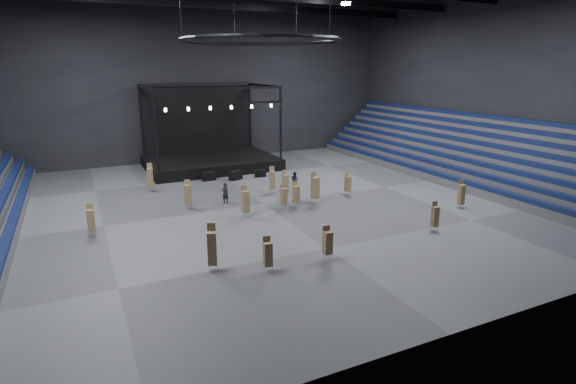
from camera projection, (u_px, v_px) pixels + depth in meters
name	position (u px, v px, depth m)	size (l,w,h in m)	color
floor	(264.00, 204.00, 37.53)	(50.00, 50.00, 0.00)	#535355
wall_back	(195.00, 85.00, 53.34)	(50.00, 0.20, 18.00)	black
wall_front	(474.00, 125.00, 16.86)	(50.00, 0.20, 18.00)	black
wall_right	(490.00, 88.00, 45.48)	(0.20, 42.00, 18.00)	black
bleachers_right	(467.00, 160.00, 46.59)	(7.20, 40.00, 6.40)	#4D4D50
stage	(209.00, 154.00, 51.25)	(14.00, 10.00, 9.20)	black
truss_ring	(261.00, 40.00, 34.02)	(12.30, 12.30, 5.15)	black
flight_case_left	(209.00, 176.00, 45.24)	(1.31, 0.65, 0.87)	black
flight_case_mid	(235.00, 175.00, 45.51)	(1.35, 0.67, 0.90)	black
flight_case_right	(260.00, 173.00, 46.71)	(1.10, 0.55, 0.73)	black
chair_stack_0	(315.00, 187.00, 37.35)	(0.64, 0.64, 2.73)	silver
chair_stack_1	(150.00, 177.00, 40.88)	(0.59, 0.59, 2.65)	silver
chair_stack_2	(272.00, 180.00, 40.48)	(0.56, 0.56, 2.46)	silver
chair_stack_3	(212.00, 247.00, 24.92)	(0.63, 0.63, 2.80)	silver
chair_stack_4	(284.00, 196.00, 35.93)	(0.48, 0.48, 2.07)	silver
chair_stack_5	(461.00, 194.00, 36.15)	(0.47, 0.47, 2.35)	silver
chair_stack_6	(285.00, 183.00, 39.27)	(0.52, 0.52, 2.40)	silver
chair_stack_7	(296.00, 194.00, 36.48)	(0.49, 0.49, 2.14)	silver
chair_stack_8	(348.00, 183.00, 39.84)	(0.50, 0.50, 2.07)	silver
chair_stack_9	(245.00, 201.00, 33.89)	(0.54, 0.54, 2.51)	silver
chair_stack_10	(435.00, 216.00, 31.14)	(0.47, 0.47, 2.13)	silver
chair_stack_11	(327.00, 242.00, 26.45)	(0.51, 0.51, 2.11)	silver
chair_stack_12	(187.00, 194.00, 35.97)	(0.62, 0.62, 2.39)	silver
chair_stack_13	(91.00, 220.00, 30.13)	(0.51, 0.51, 2.27)	silver
chair_stack_14	(268.00, 254.00, 24.89)	(0.50, 0.50, 2.08)	silver
man_center	(225.00, 193.00, 37.55)	(0.64, 0.42, 1.76)	black
crew_member	(295.00, 180.00, 42.30)	(0.76, 0.59, 1.57)	black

